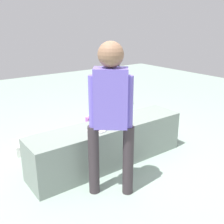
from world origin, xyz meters
TOP-DOWN VIEW (x-y plane):
  - ground_plane at (0.00, 0.00)m, footprint 12.00×12.00m
  - concrete_ledge at (0.00, 0.00)m, footprint 2.02×0.46m
  - child_seated at (0.07, -0.00)m, footprint 0.28×0.32m
  - adult_standing at (-0.35, -0.51)m, footprint 0.38×0.34m
  - cake_plate at (-0.22, -0.07)m, footprint 0.22×0.22m
  - gift_bag at (0.38, 0.99)m, footprint 0.20×0.08m
  - railing_post at (1.43, 1.73)m, footprint 0.36×0.36m
  - water_bottle_near_gift at (0.88, 0.42)m, footprint 0.07×0.07m
  - water_bottle_far_side at (-0.14, 0.82)m, footprint 0.06×0.06m
  - party_cup_red at (-0.45, 0.45)m, footprint 0.08×0.08m
  - cake_box_white at (-0.72, 0.93)m, footprint 0.37×0.37m
  - handbag_black_leather at (0.02, 0.41)m, footprint 0.29×0.12m
  - handbag_brown_canvas at (0.79, 0.86)m, footprint 0.30×0.11m

SIDE VIEW (x-z plane):
  - ground_plane at x=0.00m, z-range 0.00..0.00m
  - party_cup_red at x=-0.45m, z-range 0.00..0.09m
  - cake_box_white at x=-0.72m, z-range 0.00..0.14m
  - water_bottle_near_gift at x=0.88m, z-range -0.01..0.18m
  - water_bottle_far_side at x=-0.14m, z-range -0.01..0.22m
  - handbag_brown_canvas at x=0.79m, z-range -0.05..0.29m
  - gift_bag at x=0.38m, z-range -0.02..0.27m
  - handbag_black_leather at x=0.02m, z-range -0.05..0.30m
  - concrete_ledge at x=0.00m, z-range 0.00..0.51m
  - railing_post at x=1.43m, z-range -0.14..0.89m
  - cake_plate at x=-0.22m, z-range 0.50..0.57m
  - child_seated at x=0.07m, z-range 0.48..0.97m
  - adult_standing at x=-0.35m, z-range 0.16..1.68m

